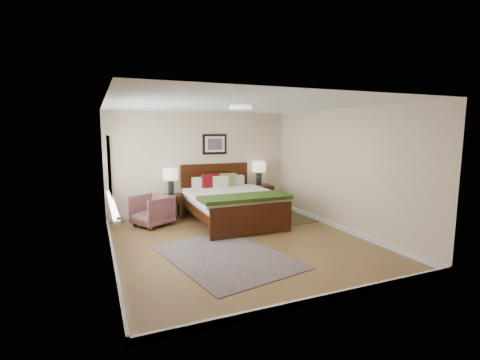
{
  "coord_description": "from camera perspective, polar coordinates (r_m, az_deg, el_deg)",
  "views": [
    {
      "loc": [
        -2.44,
        -5.71,
        2.05
      ],
      "look_at": [
        0.31,
        0.77,
        1.05
      ],
      "focal_mm": 26.0,
      "sensor_mm": 36.0,
      "label": 1
    }
  ],
  "objects": [
    {
      "name": "rug_persian",
      "position": [
        5.85,
        -2.45,
        -12.37
      ],
      "size": [
        2.15,
        2.69,
        0.01
      ],
      "primitive_type": "cube",
      "rotation": [
        0.0,
        0.0,
        0.2
      ],
      "color": "#0E0B38",
      "rests_on": "ground"
    },
    {
      "name": "nightstand_right",
      "position": [
        9.03,
        3.14,
        -2.5
      ],
      "size": [
        0.66,
        0.49,
        0.65
      ],
      "color": "#371708",
      "rests_on": "ground"
    },
    {
      "name": "left_wall",
      "position": [
        5.77,
        -20.85,
        -0.42
      ],
      "size": [
        0.04,
        5.0,
        2.5
      ],
      "primitive_type": "cube",
      "color": "beige",
      "rests_on": "ground"
    },
    {
      "name": "lamp_left",
      "position": [
        8.22,
        -11.33,
        0.59
      ],
      "size": [
        0.35,
        0.35,
        0.61
      ],
      "color": "black",
      "rests_on": "nightstand_left"
    },
    {
      "name": "nightstand_left",
      "position": [
        8.29,
        -11.19,
        -3.22
      ],
      "size": [
        0.48,
        0.43,
        0.57
      ],
      "color": "#371708",
      "rests_on": "ground"
    },
    {
      "name": "ceil_fixture",
      "position": [
        6.23,
        0.16,
        11.91
      ],
      "size": [
        0.44,
        0.44,
        0.08
      ],
      "color": "white",
      "rests_on": "ceiling"
    },
    {
      "name": "front_wall",
      "position": [
        4.11,
        14.0,
        -3.38
      ],
      "size": [
        4.5,
        0.04,
        2.5
      ],
      "primitive_type": "cube",
      "color": "beige",
      "rests_on": "ground"
    },
    {
      "name": "wall_art",
      "position": [
        8.65,
        -4.17,
        5.88
      ],
      "size": [
        0.62,
        0.05,
        0.5
      ],
      "color": "black",
      "rests_on": "back_wall"
    },
    {
      "name": "right_wall",
      "position": [
        7.44,
        16.32,
        1.58
      ],
      "size": [
        0.04,
        5.0,
        2.5
      ],
      "primitive_type": "cube",
      "color": "beige",
      "rests_on": "ground"
    },
    {
      "name": "lamp_right",
      "position": [
        8.94,
        3.14,
        1.89
      ],
      "size": [
        0.35,
        0.35,
        0.61
      ],
      "color": "black",
      "rests_on": "nightstand_right"
    },
    {
      "name": "door",
      "position": [
        4.09,
        -19.44,
        -6.25
      ],
      "size": [
        0.06,
        1.0,
        2.18
      ],
      "color": "silver",
      "rests_on": "ground"
    },
    {
      "name": "rug_navy",
      "position": [
        8.43,
        8.05,
        -6.02
      ],
      "size": [
        0.95,
        1.37,
        0.01
      ],
      "primitive_type": "cube",
      "rotation": [
        0.0,
        0.0,
        0.06
      ],
      "color": "black",
      "rests_on": "ground"
    },
    {
      "name": "window",
      "position": [
        6.45,
        -20.68,
        1.57
      ],
      "size": [
        0.11,
        2.72,
        1.32
      ],
      "color": "silver",
      "rests_on": "left_wall"
    },
    {
      "name": "ceiling",
      "position": [
        6.23,
        0.16,
        12.23
      ],
      "size": [
        4.5,
        5.0,
        0.02
      ],
      "primitive_type": "cube",
      "color": "white",
      "rests_on": "back_wall"
    },
    {
      "name": "armchair",
      "position": [
        7.79,
        -14.24,
        -4.89
      ],
      "size": [
        0.99,
        0.98,
        0.67
      ],
      "primitive_type": "imported",
      "rotation": [
        0.0,
        0.0,
        -1.08
      ],
      "color": "brown",
      "rests_on": "ground"
    },
    {
      "name": "back_wall",
      "position": [
        8.61,
        -6.41,
        2.7
      ],
      "size": [
        4.5,
        0.04,
        2.5
      ],
      "primitive_type": "cube",
      "color": "beige",
      "rests_on": "ground"
    },
    {
      "name": "floor",
      "position": [
        6.54,
        0.15,
        -10.17
      ],
      "size": [
        5.0,
        5.0,
        0.0
      ],
      "primitive_type": "plane",
      "color": "brown",
      "rests_on": "ground"
    },
    {
      "name": "bed",
      "position": [
        7.77,
        -1.49,
        -2.96
      ],
      "size": [
        1.86,
        2.26,
        1.22
      ],
      "color": "#371708",
      "rests_on": "ground"
    }
  ]
}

